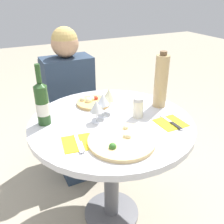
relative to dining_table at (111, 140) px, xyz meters
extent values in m
plane|color=#9E937F|center=(0.00, 0.00, -0.62)|extent=(12.00, 12.00, 0.00)
cylinder|color=slate|center=(0.00, 0.00, -0.61)|extent=(0.38, 0.38, 0.02)
cylinder|color=slate|center=(0.00, 0.00, -0.25)|extent=(0.10, 0.10, 0.70)
cylinder|color=silver|center=(0.00, 0.00, 0.12)|extent=(0.95, 0.95, 0.04)
cylinder|color=silver|center=(-0.03, 0.73, -0.62)|extent=(0.34, 0.34, 0.01)
cylinder|color=silver|center=(-0.03, 0.73, -0.42)|extent=(0.06, 0.06, 0.41)
cube|color=silver|center=(-0.03, 0.73, -0.20)|extent=(0.38, 0.38, 0.03)
cube|color=silver|center=(-0.03, 0.91, 0.06)|extent=(0.38, 0.02, 0.49)
cube|color=#28384C|center=(-0.03, 0.56, -0.40)|extent=(0.33, 0.35, 0.44)
cube|color=#28384C|center=(-0.03, 0.73, 0.08)|extent=(0.39, 0.23, 0.52)
sphere|color=tan|center=(-0.03, 0.73, 0.44)|extent=(0.21, 0.21, 0.21)
sphere|color=tan|center=(-0.03, 0.73, 0.47)|extent=(0.20, 0.20, 0.20)
cylinder|color=#E5C17F|center=(-0.06, -0.23, 0.15)|extent=(0.34, 0.34, 0.02)
sphere|color=beige|center=(-0.03, -0.22, 0.16)|extent=(0.03, 0.03, 0.03)
sphere|color=#336B28|center=(-0.13, -0.27, 0.16)|extent=(0.04, 0.04, 0.04)
sphere|color=beige|center=(-0.02, -0.23, 0.16)|extent=(0.03, 0.03, 0.03)
sphere|color=beige|center=(0.01, -0.15, 0.16)|extent=(0.03, 0.03, 0.03)
cylinder|color=tan|center=(-0.01, 0.25, 0.15)|extent=(0.22, 0.22, 0.02)
sphere|color=#B22D1E|center=(0.02, 0.28, 0.16)|extent=(0.03, 0.03, 0.03)
sphere|color=beige|center=(-0.07, 0.30, 0.16)|extent=(0.03, 0.03, 0.03)
sphere|color=beige|center=(0.00, 0.31, 0.16)|extent=(0.02, 0.02, 0.02)
sphere|color=beige|center=(-0.01, 0.28, 0.16)|extent=(0.04, 0.04, 0.04)
sphere|color=beige|center=(-0.04, 0.26, 0.17)|extent=(0.04, 0.04, 0.04)
sphere|color=beige|center=(0.04, 0.21, 0.16)|extent=(0.04, 0.04, 0.04)
cylinder|color=#23471E|center=(-0.35, 0.14, 0.25)|extent=(0.07, 0.07, 0.22)
cone|color=#23471E|center=(-0.35, 0.14, 0.37)|extent=(0.07, 0.07, 0.03)
cylinder|color=#23471E|center=(-0.35, 0.14, 0.43)|extent=(0.03, 0.03, 0.10)
cylinder|color=silver|center=(-0.35, 0.14, 0.23)|extent=(0.07, 0.07, 0.07)
cylinder|color=tan|center=(0.36, 0.04, 0.30)|extent=(0.08, 0.08, 0.33)
cylinder|color=brown|center=(0.36, 0.04, 0.48)|extent=(0.04, 0.04, 0.02)
cylinder|color=silver|center=(0.16, -0.03, 0.19)|extent=(0.06, 0.06, 0.10)
cylinder|color=#B2B2B7|center=(0.16, -0.03, 0.25)|extent=(0.06, 0.06, 0.02)
cylinder|color=silver|center=(-0.08, 0.02, 0.14)|extent=(0.06, 0.06, 0.00)
cylinder|color=silver|center=(-0.08, 0.02, 0.17)|extent=(0.01, 0.01, 0.06)
cone|color=silver|center=(-0.08, 0.02, 0.24)|extent=(0.07, 0.07, 0.07)
cylinder|color=silver|center=(0.03, 0.10, 0.14)|extent=(0.06, 0.06, 0.00)
cylinder|color=silver|center=(0.03, 0.10, 0.18)|extent=(0.01, 0.01, 0.08)
cone|color=beige|center=(0.03, 0.10, 0.25)|extent=(0.08, 0.08, 0.07)
cylinder|color=silver|center=(-0.02, 0.06, 0.14)|extent=(0.06, 0.06, 0.00)
cylinder|color=silver|center=(-0.02, 0.06, 0.18)|extent=(0.01, 0.01, 0.08)
cone|color=silver|center=(-0.02, 0.06, 0.25)|extent=(0.07, 0.07, 0.07)
cube|color=yellow|center=(-0.25, -0.14, 0.14)|extent=(0.17, 0.17, 0.00)
cube|color=silver|center=(-0.25, -0.14, 0.14)|extent=(0.05, 0.19, 0.00)
cube|color=silver|center=(-0.25, -0.18, 0.15)|extent=(0.03, 0.09, 0.00)
cube|color=yellow|center=(0.29, -0.18, 0.14)|extent=(0.15, 0.15, 0.00)
cube|color=silver|center=(0.29, -0.18, 0.14)|extent=(0.02, 0.19, 0.00)
cube|color=black|center=(0.29, -0.23, 0.15)|extent=(0.02, 0.09, 0.00)
camera|label=1|loc=(-0.56, -1.14, 0.83)|focal=40.00mm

